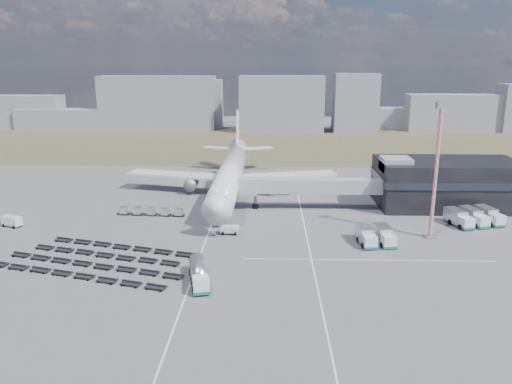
{
  "coord_description": "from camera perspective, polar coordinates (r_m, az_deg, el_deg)",
  "views": [
    {
      "loc": [
        9.19,
        -82.49,
        30.42
      ],
      "look_at": [
        6.38,
        19.18,
        4.0
      ],
      "focal_mm": 35.0,
      "sensor_mm": 36.0,
      "label": 1
    }
  ],
  "objects": [
    {
      "name": "floodlight_mast",
      "position": [
        92.08,
        19.86,
        2.19
      ],
      "size": [
        2.28,
        1.86,
        24.09
      ],
      "rotation": [
        0.0,
        0.0,
        0.37
      ],
      "color": "red",
      "rests_on": "ground"
    },
    {
      "name": "fuel_tanker",
      "position": [
        72.05,
        -6.55,
        -9.23
      ],
      "size": [
        4.23,
        9.39,
        2.94
      ],
      "rotation": [
        0.0,
        0.0,
        0.22
      ],
      "color": "white",
      "rests_on": "ground"
    },
    {
      "name": "lane_markings",
      "position": [
        90.74,
        1.86,
        -5.03
      ],
      "size": [
        47.12,
        110.0,
        0.01
      ],
      "color": "silver",
      "rests_on": "ground"
    },
    {
      "name": "skyline",
      "position": [
        234.09,
        0.6,
        9.5
      ],
      "size": [
        328.55,
        26.34,
        25.92
      ],
      "color": "gray",
      "rests_on": "ground"
    },
    {
      "name": "service_trucks_far",
      "position": [
        105.39,
        23.64,
        -2.62
      ],
      "size": [
        10.61,
        9.07,
        2.77
      ],
      "rotation": [
        0.0,
        0.0,
        0.27
      ],
      "color": "white",
      "rests_on": "ground"
    },
    {
      "name": "jet_bridge",
      "position": [
        106.2,
        5.16,
        0.68
      ],
      "size": [
        30.3,
        3.8,
        7.05
      ],
      "color": "#939399",
      "rests_on": "ground"
    },
    {
      "name": "grass_strip",
      "position": [
        195.09,
        -1.14,
        5.59
      ],
      "size": [
        420.0,
        90.0,
        0.01
      ],
      "primitive_type": "cube",
      "color": "#4E482F",
      "rests_on": "ground"
    },
    {
      "name": "uld_row",
      "position": [
        104.44,
        -11.89,
        -2.17
      ],
      "size": [
        13.95,
        2.51,
        1.52
      ],
      "rotation": [
        0.0,
        0.0,
        -0.08
      ],
      "color": "black",
      "rests_on": "ground"
    },
    {
      "name": "pushback_tug",
      "position": [
        91.71,
        -3.02,
        -4.35
      ],
      "size": [
        3.35,
        2.03,
        1.46
      ],
      "primitive_type": "cube",
      "rotation": [
        0.0,
        0.0,
        -0.07
      ],
      "color": "white",
      "rests_on": "ground"
    },
    {
      "name": "airliner",
      "position": [
        117.94,
        -2.93,
        2.24
      ],
      "size": [
        51.59,
        64.53,
        17.62
      ],
      "color": "white",
      "rests_on": "ground"
    },
    {
      "name": "terminal",
      "position": [
        115.99,
        20.97,
        1.05
      ],
      "size": [
        30.4,
        16.4,
        11.0
      ],
      "color": "black",
      "rests_on": "ground"
    },
    {
      "name": "utility_van",
      "position": [
        106.17,
        -26.13,
        -3.05
      ],
      "size": [
        4.11,
        2.92,
        2.05
      ],
      "primitive_type": "cube",
      "rotation": [
        0.0,
        0.0,
        -0.37
      ],
      "color": "white",
      "rests_on": "ground"
    },
    {
      "name": "ground",
      "position": [
        88.4,
        -4.5,
        -5.61
      ],
      "size": [
        420.0,
        420.0,
        0.0
      ],
      "primitive_type": "plane",
      "color": "#565659",
      "rests_on": "ground"
    },
    {
      "name": "service_trucks_near",
      "position": [
        88.8,
        13.46,
        -4.89
      ],
      "size": [
        6.24,
        7.22,
        2.69
      ],
      "rotation": [
        0.0,
        0.0,
        0.1
      ],
      "color": "white",
      "rests_on": "ground"
    },
    {
      "name": "baggage_dollies",
      "position": [
        83.13,
        -17.75,
        -7.37
      ],
      "size": [
        31.77,
        21.11,
        0.7
      ],
      "rotation": [
        0.0,
        0.0,
        -0.28
      ],
      "color": "black",
      "rests_on": "ground"
    },
    {
      "name": "catering_truck",
      "position": [
        120.49,
        3.12,
        0.56
      ],
      "size": [
        2.94,
        5.82,
        2.56
      ],
      "rotation": [
        0.0,
        0.0,
        0.12
      ],
      "color": "white",
      "rests_on": "ground"
    }
  ]
}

